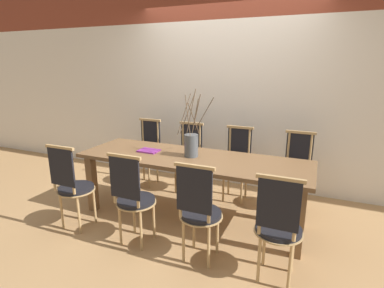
# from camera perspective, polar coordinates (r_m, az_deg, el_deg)

# --- Properties ---
(ground_plane) EXTENTS (16.00, 16.00, 0.00)m
(ground_plane) POSITION_cam_1_polar(r_m,az_deg,el_deg) (3.58, 0.00, -13.72)
(ground_plane) COLOR #A87F51
(wall_rear) EXTENTS (12.00, 0.06, 3.20)m
(wall_rear) POSITION_cam_1_polar(r_m,az_deg,el_deg) (4.29, 6.58, 13.32)
(wall_rear) COLOR silver
(wall_rear) RESTS_ON ground_plane
(dining_table) EXTENTS (2.55, 0.80, 0.73)m
(dining_table) POSITION_cam_1_polar(r_m,az_deg,el_deg) (3.32, 0.00, -4.14)
(dining_table) COLOR brown
(dining_table) RESTS_ON ground_plane
(chair_near_leftend) EXTENTS (0.39, 0.39, 0.95)m
(chair_near_leftend) POSITION_cam_1_polar(r_m,az_deg,el_deg) (3.39, -21.87, -7.07)
(chair_near_leftend) COLOR black
(chair_near_leftend) RESTS_ON ground_plane
(chair_near_left) EXTENTS (0.39, 0.39, 0.95)m
(chair_near_left) POSITION_cam_1_polar(r_m,az_deg,el_deg) (2.93, -11.19, -9.70)
(chair_near_left) COLOR black
(chair_near_left) RESTS_ON ground_plane
(chair_near_center) EXTENTS (0.39, 0.39, 0.95)m
(chair_near_center) POSITION_cam_1_polar(r_m,az_deg,el_deg) (2.64, 1.34, -12.30)
(chair_near_center) COLOR black
(chair_near_center) RESTS_ON ground_plane
(chair_near_right) EXTENTS (0.39, 0.39, 0.95)m
(chair_near_right) POSITION_cam_1_polar(r_m,az_deg,el_deg) (2.50, 16.10, -14.59)
(chair_near_right) COLOR black
(chair_near_right) RESTS_ON ground_plane
(chair_far_leftend) EXTENTS (0.39, 0.39, 0.95)m
(chair_far_leftend) POSITION_cam_1_polar(r_m,az_deg,el_deg) (4.40, -8.52, -1.10)
(chair_far_leftend) COLOR black
(chair_far_leftend) RESTS_ON ground_plane
(chair_far_left) EXTENTS (0.39, 0.39, 0.95)m
(chair_far_left) POSITION_cam_1_polar(r_m,az_deg,el_deg) (4.11, -0.68, -2.11)
(chair_far_left) COLOR black
(chair_far_left) RESTS_ON ground_plane
(chair_far_center) EXTENTS (0.39, 0.39, 0.95)m
(chair_far_center) POSITION_cam_1_polar(r_m,az_deg,el_deg) (3.90, 8.52, -3.24)
(chair_far_center) COLOR black
(chair_far_center) RESTS_ON ground_plane
(chair_far_right) EXTENTS (0.39, 0.39, 0.95)m
(chair_far_right) POSITION_cam_1_polar(r_m,az_deg,el_deg) (3.80, 19.37, -4.47)
(chair_far_right) COLOR black
(chair_far_right) RESTS_ON ground_plane
(vase_centerpiece) EXTENTS (0.38, 0.34, 0.74)m
(vase_centerpiece) POSITION_cam_1_polar(r_m,az_deg,el_deg) (3.29, -0.14, -0.07)
(vase_centerpiece) COLOR #4C5156
(vase_centerpiece) RESTS_ON dining_table
(book_stack) EXTENTS (0.24, 0.18, 0.02)m
(book_stack) POSITION_cam_1_polar(r_m,az_deg,el_deg) (3.54, -8.23, -1.27)
(book_stack) COLOR #842D8C
(book_stack) RESTS_ON dining_table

